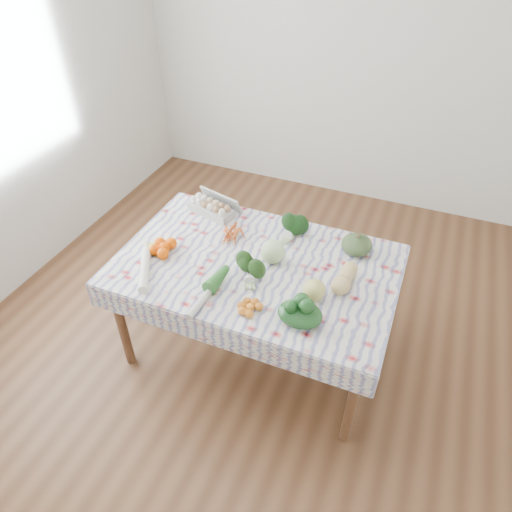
{
  "coord_description": "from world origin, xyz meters",
  "views": [
    {
      "loc": [
        0.79,
        -1.92,
        2.53
      ],
      "look_at": [
        0.0,
        0.0,
        0.82
      ],
      "focal_mm": 32.0,
      "sensor_mm": 36.0,
      "label": 1
    }
  ],
  "objects_px": {
    "egg_carton": "(211,208)",
    "grapefruit": "(314,290)",
    "cabbage": "(273,252)",
    "dining_table": "(256,274)",
    "kabocha_squash": "(357,244)",
    "butternut_squash": "(345,278)"
  },
  "relations": [
    {
      "from": "egg_carton",
      "to": "grapefruit",
      "type": "relative_size",
      "value": 2.69
    },
    {
      "from": "egg_carton",
      "to": "cabbage",
      "type": "bearing_deg",
      "value": -13.27
    },
    {
      "from": "grapefruit",
      "to": "egg_carton",
      "type": "bearing_deg",
      "value": 149.52
    },
    {
      "from": "dining_table",
      "to": "cabbage",
      "type": "distance_m",
      "value": 0.19
    },
    {
      "from": "grapefruit",
      "to": "dining_table",
      "type": "bearing_deg",
      "value": 159.08
    },
    {
      "from": "kabocha_squash",
      "to": "cabbage",
      "type": "relative_size",
      "value": 1.27
    },
    {
      "from": "dining_table",
      "to": "grapefruit",
      "type": "height_order",
      "value": "grapefruit"
    },
    {
      "from": "dining_table",
      "to": "butternut_squash",
      "type": "distance_m",
      "value": 0.55
    },
    {
      "from": "dining_table",
      "to": "butternut_squash",
      "type": "xyz_separation_m",
      "value": [
        0.53,
        0.01,
        0.14
      ]
    },
    {
      "from": "dining_table",
      "to": "kabocha_squash",
      "type": "bearing_deg",
      "value": 32.18
    },
    {
      "from": "dining_table",
      "to": "grapefruit",
      "type": "distance_m",
      "value": 0.46
    },
    {
      "from": "egg_carton",
      "to": "cabbage",
      "type": "distance_m",
      "value": 0.65
    },
    {
      "from": "kabocha_squash",
      "to": "butternut_squash",
      "type": "bearing_deg",
      "value": -89.51
    },
    {
      "from": "egg_carton",
      "to": "dining_table",
      "type": "bearing_deg",
      "value": -21.9
    },
    {
      "from": "dining_table",
      "to": "butternut_squash",
      "type": "relative_size",
      "value": 6.73
    },
    {
      "from": "cabbage",
      "to": "butternut_squash",
      "type": "xyz_separation_m",
      "value": [
        0.45,
        -0.04,
        -0.02
      ]
    },
    {
      "from": "butternut_squash",
      "to": "grapefruit",
      "type": "xyz_separation_m",
      "value": [
        -0.13,
        -0.17,
        0.01
      ]
    },
    {
      "from": "cabbage",
      "to": "egg_carton",
      "type": "bearing_deg",
      "value": 151.42
    },
    {
      "from": "egg_carton",
      "to": "grapefruit",
      "type": "height_order",
      "value": "grapefruit"
    },
    {
      "from": "dining_table",
      "to": "grapefruit",
      "type": "xyz_separation_m",
      "value": [
        0.4,
        -0.15,
        0.15
      ]
    },
    {
      "from": "kabocha_squash",
      "to": "dining_table",
      "type": "bearing_deg",
      "value": -147.82
    },
    {
      "from": "cabbage",
      "to": "grapefruit",
      "type": "bearing_deg",
      "value": -33.7
    }
  ]
}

